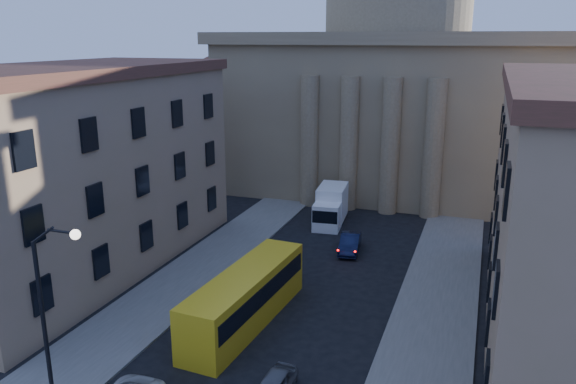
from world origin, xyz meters
name	(u,v)px	position (x,y,z in m)	size (l,w,h in m)	color
sidewalk_left	(153,305)	(-8.50, 18.00, 0.07)	(5.00, 60.00, 0.15)	#605E58
sidewalk_right	(426,354)	(8.50, 18.00, 0.07)	(5.00, 60.00, 0.15)	#605E58
church	(394,79)	(0.00, 55.47, 11.88)	(68.02, 28.76, 36.60)	#776449
building_left	(76,169)	(-17.00, 22.00, 7.42)	(11.60, 26.60, 14.70)	#A17D5E
street_lamp	(50,301)	(-6.97, 8.00, 5.29)	(2.62, 0.44, 8.83)	black
car_right_distant	(350,243)	(1.06, 31.37, 0.70)	(1.49, 4.27, 1.41)	black
city_bus	(246,296)	(-2.05, 18.01, 1.73)	(3.36, 11.58, 3.22)	yellow
box_truck	(331,207)	(-2.32, 37.77, 1.56)	(2.96, 6.22, 3.30)	white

